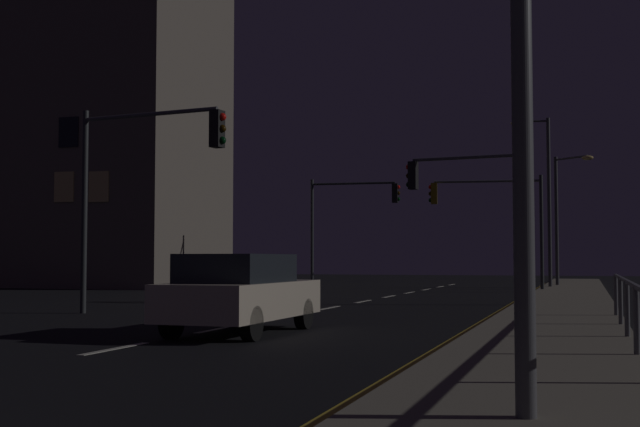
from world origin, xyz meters
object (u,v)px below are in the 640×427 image
traffic_light_mid_left (143,166)px  building_distant (22,93)px  traffic_light_overhead_east (469,193)px  traffic_light_far_center (350,210)px  street_lamp_across_street (544,186)px  car (241,292)px  street_lamp_corner (563,206)px  traffic_light_near_right (490,208)px

traffic_light_mid_left → building_distant: size_ratio=0.25×
building_distant → traffic_light_overhead_east: bearing=-24.4°
traffic_light_far_center → street_lamp_across_street: (9.33, 1.80, 1.10)m
traffic_light_far_center → car: bearing=-79.3°
street_lamp_corner → building_distant: building_distant is taller
traffic_light_overhead_east → traffic_light_mid_left: 11.13m
car → traffic_light_overhead_east: traffic_light_overhead_east is taller
traffic_light_near_right → building_distant: 27.57m
car → street_lamp_corner: size_ratio=0.67×
traffic_light_overhead_east → street_lamp_across_street: street_lamp_across_street is taller
traffic_light_mid_left → traffic_light_near_right: bearing=69.1°
traffic_light_near_right → street_lamp_across_street: 4.79m
car → traffic_light_far_center: (-4.73, 25.02, 3.09)m
street_lamp_across_street → street_lamp_corner: size_ratio=1.24×
street_lamp_corner → traffic_light_overhead_east: bearing=-98.6°
traffic_light_overhead_east → building_distant: 30.52m
car → building_distant: bearing=134.3°
traffic_light_near_right → street_lamp_across_street: street_lamp_across_street is taller
traffic_light_overhead_east → street_lamp_corner: (2.55, 16.83, 0.56)m
traffic_light_far_center → traffic_light_near_right: bearing=-17.7°
street_lamp_across_street → building_distant: building_distant is taller
building_distant → traffic_light_far_center: bearing=0.9°
car → traffic_light_mid_left: bearing=137.3°
traffic_light_overhead_east → car: bearing=-103.0°
traffic_light_near_right → street_lamp_corner: (3.00, 6.58, 0.42)m
traffic_light_near_right → building_distant: size_ratio=0.23×
traffic_light_near_right → traffic_light_mid_left: 19.77m
traffic_light_far_center → traffic_light_near_right: size_ratio=1.08×
traffic_light_mid_left → street_lamp_corner: (10.06, 25.04, 0.26)m
car → street_lamp_across_street: (4.60, 26.83, 4.19)m
traffic_light_near_right → street_lamp_corner: street_lamp_corner is taller
traffic_light_overhead_east → street_lamp_corner: bearing=81.4°
traffic_light_mid_left → street_lamp_across_street: street_lamp_across_street is taller
street_lamp_corner → traffic_light_near_right: bearing=-114.5°
traffic_light_overhead_east → street_lamp_across_street: size_ratio=0.60×
traffic_light_near_right → street_lamp_across_street: (2.17, 4.09, 1.23)m
car → traffic_light_near_right: traffic_light_near_right is taller
traffic_light_far_center → building_distant: size_ratio=0.25×
traffic_light_mid_left → building_distant: (-19.47, 20.45, 7.05)m
car → building_distant: size_ratio=0.20×
car → traffic_light_near_right: 23.06m
car → traffic_light_near_right: size_ratio=0.87×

